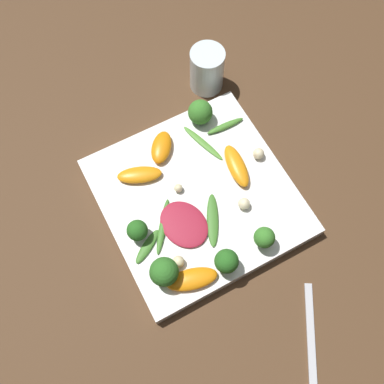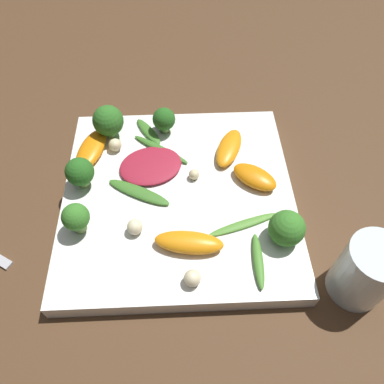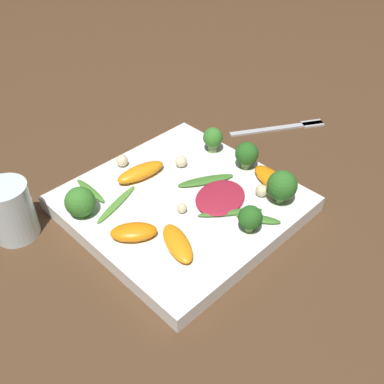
# 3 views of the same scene
# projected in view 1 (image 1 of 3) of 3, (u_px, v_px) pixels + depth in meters

# --- Properties ---
(ground_plane) EXTENTS (2.40, 2.40, 0.00)m
(ground_plane) POSITION_uv_depth(u_px,v_px,m) (197.00, 200.00, 0.73)
(ground_plane) COLOR #4C331E
(plate) EXTENTS (0.29, 0.29, 0.02)m
(plate) POSITION_uv_depth(u_px,v_px,m) (197.00, 197.00, 0.72)
(plate) COLOR white
(plate) RESTS_ON ground_plane
(drinking_glass) EXTENTS (0.06, 0.06, 0.08)m
(drinking_glass) POSITION_uv_depth(u_px,v_px,m) (207.00, 70.00, 0.79)
(drinking_glass) COLOR silver
(drinking_glass) RESTS_ON ground_plane
(fork) EXTENTS (0.16, 0.11, 0.01)m
(fork) POSITION_uv_depth(u_px,v_px,m) (312.00, 362.00, 0.63)
(fork) COLOR #B2B2B7
(fork) RESTS_ON ground_plane
(radicchio_leaf_0) EXTENTS (0.10, 0.08, 0.01)m
(radicchio_leaf_0) POSITION_uv_depth(u_px,v_px,m) (184.00, 224.00, 0.69)
(radicchio_leaf_0) COLOR maroon
(radicchio_leaf_0) RESTS_ON plate
(orange_segment_0) EXTENTS (0.05, 0.08, 0.01)m
(orange_segment_0) POSITION_uv_depth(u_px,v_px,m) (139.00, 175.00, 0.72)
(orange_segment_0) COLOR orange
(orange_segment_0) RESTS_ON plate
(orange_segment_1) EXTENTS (0.07, 0.06, 0.02)m
(orange_segment_1) POSITION_uv_depth(u_px,v_px,m) (161.00, 147.00, 0.73)
(orange_segment_1) COLOR orange
(orange_segment_1) RESTS_ON plate
(orange_segment_2) EXTENTS (0.08, 0.04, 0.02)m
(orange_segment_2) POSITION_uv_depth(u_px,v_px,m) (236.00, 166.00, 0.72)
(orange_segment_2) COLOR orange
(orange_segment_2) RESTS_ON plate
(orange_segment_3) EXTENTS (0.05, 0.08, 0.02)m
(orange_segment_3) POSITION_uv_depth(u_px,v_px,m) (192.00, 279.00, 0.65)
(orange_segment_3) COLOR orange
(orange_segment_3) RESTS_ON plate
(broccoli_floret_0) EXTENTS (0.03, 0.03, 0.04)m
(broccoli_floret_0) POSITION_uv_depth(u_px,v_px,m) (264.00, 238.00, 0.66)
(broccoli_floret_0) COLOR #7A9E51
(broccoli_floret_0) RESTS_ON plate
(broccoli_floret_1) EXTENTS (0.04, 0.04, 0.04)m
(broccoli_floret_1) POSITION_uv_depth(u_px,v_px,m) (226.00, 261.00, 0.64)
(broccoli_floret_1) COLOR #7A9E51
(broccoli_floret_1) RESTS_ON plate
(broccoli_floret_2) EXTENTS (0.04, 0.04, 0.05)m
(broccoli_floret_2) POSITION_uv_depth(u_px,v_px,m) (164.00, 272.00, 0.63)
(broccoli_floret_2) COLOR #84AD5B
(broccoli_floret_2) RESTS_ON plate
(broccoli_floret_3) EXTENTS (0.03, 0.03, 0.04)m
(broccoli_floret_3) POSITION_uv_depth(u_px,v_px,m) (137.00, 230.00, 0.67)
(broccoli_floret_3) COLOR #84AD5B
(broccoli_floret_3) RESTS_ON plate
(broccoli_floret_4) EXTENTS (0.04, 0.04, 0.04)m
(broccoli_floret_4) POSITION_uv_depth(u_px,v_px,m) (200.00, 112.00, 0.75)
(broccoli_floret_4) COLOR #84AD5B
(broccoli_floret_4) RESTS_ON plate
(arugula_sprig_0) EXTENTS (0.08, 0.06, 0.01)m
(arugula_sprig_0) POSITION_uv_depth(u_px,v_px,m) (163.00, 226.00, 0.69)
(arugula_sprig_0) COLOR #3D7528
(arugula_sprig_0) RESTS_ON plate
(arugula_sprig_1) EXTENTS (0.08, 0.06, 0.01)m
(arugula_sprig_1) POSITION_uv_depth(u_px,v_px,m) (214.00, 219.00, 0.69)
(arugula_sprig_1) COLOR #3D7528
(arugula_sprig_1) RESTS_ON plate
(arugula_sprig_2) EXTENTS (0.01, 0.07, 0.01)m
(arugula_sprig_2) POSITION_uv_depth(u_px,v_px,m) (225.00, 126.00, 0.76)
(arugula_sprig_2) COLOR #47842D
(arugula_sprig_2) RESTS_ON plate
(arugula_sprig_3) EXTENTS (0.04, 0.06, 0.01)m
(arugula_sprig_3) POSITION_uv_depth(u_px,v_px,m) (147.00, 246.00, 0.68)
(arugula_sprig_3) COLOR #3D7528
(arugula_sprig_3) RESTS_ON plate
(arugula_sprig_4) EXTENTS (0.09, 0.04, 0.00)m
(arugula_sprig_4) POSITION_uv_depth(u_px,v_px,m) (203.00, 143.00, 0.75)
(arugula_sprig_4) COLOR #518E33
(arugula_sprig_4) RESTS_ON plate
(macadamia_nut_0) EXTENTS (0.02, 0.02, 0.02)m
(macadamia_nut_0) POSITION_uv_depth(u_px,v_px,m) (178.00, 262.00, 0.66)
(macadamia_nut_0) COLOR beige
(macadamia_nut_0) RESTS_ON plate
(macadamia_nut_1) EXTENTS (0.02, 0.02, 0.02)m
(macadamia_nut_1) POSITION_uv_depth(u_px,v_px,m) (244.00, 204.00, 0.70)
(macadamia_nut_1) COLOR beige
(macadamia_nut_1) RESTS_ON plate
(macadamia_nut_2) EXTENTS (0.01, 0.01, 0.01)m
(macadamia_nut_2) POSITION_uv_depth(u_px,v_px,m) (178.00, 188.00, 0.71)
(macadamia_nut_2) COLOR beige
(macadamia_nut_2) RESTS_ON plate
(macadamia_nut_3) EXTENTS (0.02, 0.02, 0.02)m
(macadamia_nut_3) POSITION_uv_depth(u_px,v_px,m) (259.00, 154.00, 0.73)
(macadamia_nut_3) COLOR beige
(macadamia_nut_3) RESTS_ON plate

